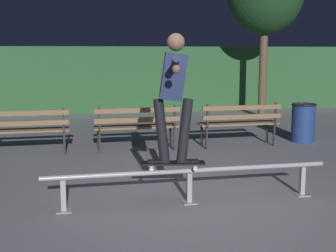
% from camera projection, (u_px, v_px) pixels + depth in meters
% --- Properties ---
extents(ground_plane, '(90.00, 90.00, 0.00)m').
position_uv_depth(ground_plane, '(192.00, 207.00, 5.63)').
color(ground_plane, gray).
extents(hedge_backdrop, '(24.00, 1.20, 2.02)m').
position_uv_depth(hedge_backdrop, '(116.00, 79.00, 14.59)').
color(hedge_backdrop, '#2D5B33').
rests_on(hedge_backdrop, ground).
extents(grind_rail, '(3.60, 0.18, 0.44)m').
position_uv_depth(grind_rail, '(189.00, 177.00, 5.73)').
color(grind_rail, '#9E9EA3').
rests_on(grind_rail, ground).
extents(skateboard, '(0.80, 0.33, 0.09)m').
position_uv_depth(skateboard, '(173.00, 163.00, 5.66)').
color(skateboard, black).
rests_on(skateboard, grind_rail).
extents(skateboarder, '(0.63, 1.39, 1.56)m').
position_uv_depth(skateboarder, '(173.00, 87.00, 5.51)').
color(skateboarder, black).
rests_on(skateboarder, skateboard).
extents(park_bench_leftmost, '(1.61, 0.44, 0.88)m').
position_uv_depth(park_bench_leftmost, '(23.00, 127.00, 8.25)').
color(park_bench_leftmost, '#282623').
rests_on(park_bench_leftmost, ground).
extents(park_bench_left_center, '(1.61, 0.44, 0.88)m').
position_uv_depth(park_bench_left_center, '(137.00, 123.00, 8.66)').
color(park_bench_left_center, '#282623').
rests_on(park_bench_left_center, ground).
extents(park_bench_right_center, '(1.61, 0.44, 0.88)m').
position_uv_depth(park_bench_right_center, '(240.00, 120.00, 9.07)').
color(park_bench_right_center, '#282623').
rests_on(park_bench_right_center, ground).
extents(trash_can, '(0.52, 0.52, 0.80)m').
position_uv_depth(trash_can, '(303.00, 122.00, 9.63)').
color(trash_can, navy).
rests_on(trash_can, ground).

